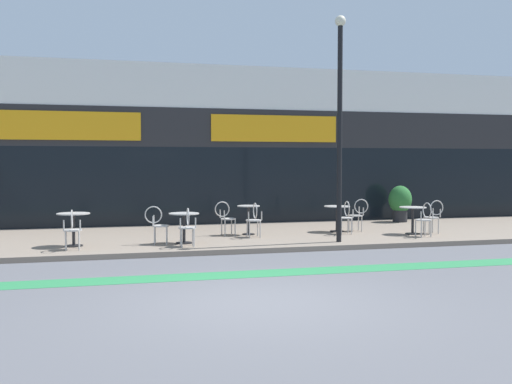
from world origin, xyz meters
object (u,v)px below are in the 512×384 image
at_px(bistro_table_4, 413,215).
at_px(cafe_chair_1_side, 157,222).
at_px(cafe_chair_2_side, 226,216).
at_px(cafe_chair_3_near, 346,215).
at_px(bistro_table_2, 249,214).
at_px(lamp_post, 340,113).
at_px(bistro_table_3, 337,213).
at_px(cafe_chair_1_near, 188,224).
at_px(cafe_chair_3_side, 358,213).
at_px(cafe_chair_2_near, 254,217).
at_px(planter_pot, 400,202).
at_px(bistro_table_1, 184,222).
at_px(cafe_chair_4_side, 434,214).
at_px(bistro_table_0, 73,222).
at_px(cafe_chair_0_near, 72,227).
at_px(cafe_chair_4_near, 425,217).

distance_m(bistro_table_4, cafe_chair_1_side, 6.81).
relative_size(cafe_chair_2_side, cafe_chair_3_near, 1.00).
relative_size(bistro_table_2, bistro_table_4, 1.06).
bearing_deg(lamp_post, bistro_table_3, 69.14).
xyz_separation_m(cafe_chair_1_near, lamp_post, (3.68, -0.03, 2.60)).
bearing_deg(cafe_chair_3_side, cafe_chair_2_near, 16.60).
distance_m(cafe_chair_2_side, lamp_post, 4.04).
relative_size(bistro_table_3, cafe_chair_2_near, 0.80).
distance_m(cafe_chair_1_near, cafe_chair_1_side, 0.89).
xyz_separation_m(cafe_chair_3_near, cafe_chair_3_side, (0.63, 0.62, 0.00)).
height_order(bistro_table_2, cafe_chair_1_side, cafe_chair_1_side).
relative_size(cafe_chair_3_near, planter_pot, 0.77).
height_order(bistro_table_4, cafe_chair_2_near, cafe_chair_2_near).
distance_m(bistro_table_4, cafe_chair_2_side, 5.01).
bearing_deg(cafe_chair_1_side, bistro_table_1, 7.00).
relative_size(bistro_table_2, cafe_chair_3_side, 0.86).
bearing_deg(cafe_chair_2_side, cafe_chair_4_side, -17.40).
xyz_separation_m(bistro_table_0, cafe_chair_0_near, (0.00, -0.63, -0.03)).
relative_size(cafe_chair_2_near, cafe_chair_4_near, 1.00).
bearing_deg(cafe_chair_3_near, lamp_post, 155.04).
relative_size(bistro_table_0, cafe_chair_2_side, 0.85).
xyz_separation_m(bistro_table_1, cafe_chair_1_side, (-0.62, 0.01, -0.00)).
bearing_deg(cafe_chair_3_side, cafe_chair_4_side, 154.64).
distance_m(cafe_chair_2_side, cafe_chair_3_near, 3.21).
xyz_separation_m(cafe_chair_1_near, cafe_chair_3_near, (4.43, 1.31, 0.00)).
distance_m(cafe_chair_1_near, cafe_chair_2_near, 2.28).
distance_m(bistro_table_3, cafe_chair_3_near, 0.63).
distance_m(bistro_table_2, bistro_table_4, 4.41).
height_order(bistro_table_3, cafe_chair_2_near, cafe_chair_2_near).
xyz_separation_m(cafe_chair_4_side, lamp_post, (-3.13, -0.94, 2.60)).
bearing_deg(cafe_chair_4_near, planter_pot, -19.86).
bearing_deg(cafe_chair_1_near, bistro_table_1, 1.81).
bearing_deg(bistro_table_2, cafe_chair_3_near, -13.06).
distance_m(cafe_chair_1_near, cafe_chair_4_side, 6.87).
xyz_separation_m(bistro_table_4, cafe_chair_2_near, (-4.29, 0.37, -0.01)).
distance_m(bistro_table_2, cafe_chair_2_near, 0.63).
bearing_deg(cafe_chair_4_side, cafe_chair_1_side, 0.22).
relative_size(cafe_chair_3_near, cafe_chair_4_side, 1.00).
relative_size(cafe_chair_4_near, planter_pot, 0.77).
bearing_deg(planter_pot, bistro_table_4, -112.30).
bearing_deg(cafe_chair_1_side, planter_pot, 30.52).
bearing_deg(bistro_table_1, bistro_table_4, 2.61).
height_order(cafe_chair_0_near, planter_pot, planter_pot).
xyz_separation_m(cafe_chair_0_near, cafe_chair_1_side, (1.90, 0.50, 0.00)).
relative_size(cafe_chair_3_near, cafe_chair_4_near, 1.00).
xyz_separation_m(bistro_table_0, planter_pot, (9.97, 3.23, 0.10)).
distance_m(cafe_chair_1_side, cafe_chair_4_near, 6.82).
height_order(bistro_table_0, cafe_chair_3_side, cafe_chair_3_side).
height_order(bistro_table_1, cafe_chair_1_side, cafe_chair_1_side).
distance_m(bistro_table_1, cafe_chair_3_side, 5.22).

